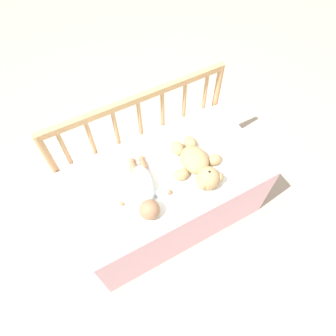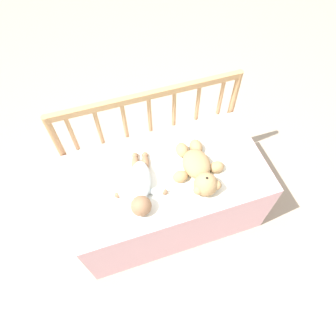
# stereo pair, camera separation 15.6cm
# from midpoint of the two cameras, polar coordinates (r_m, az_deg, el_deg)

# --- Properties ---
(ground_plane) EXTENTS (12.00, 12.00, 0.00)m
(ground_plane) POSITION_cam_midpoint_polar(r_m,az_deg,el_deg) (2.04, -2.31, -8.26)
(ground_plane) COLOR tan
(crib_mattress) EXTENTS (1.08, 0.59, 0.48)m
(crib_mattress) POSITION_cam_midpoint_polar(r_m,az_deg,el_deg) (1.83, -2.56, -5.13)
(crib_mattress) COLOR #EDB7C6
(crib_mattress) RESTS_ON ground_plane
(crib_rail) EXTENTS (1.08, 0.04, 0.78)m
(crib_rail) POSITION_cam_midpoint_polar(r_m,az_deg,el_deg) (1.75, -7.83, 7.75)
(crib_rail) COLOR tan
(crib_rail) RESTS_ON ground_plane
(blanket) EXTENTS (0.80, 0.51, 0.01)m
(blanket) POSITION_cam_midpoint_polar(r_m,az_deg,el_deg) (1.60, -2.88, -1.87)
(blanket) COLOR white
(blanket) RESTS_ON crib_mattress
(teddy_bear) EXTENTS (0.29, 0.37, 0.13)m
(teddy_bear) POSITION_cam_midpoint_polar(r_m,az_deg,el_deg) (1.59, 2.95, 0.45)
(teddy_bear) COLOR tan
(teddy_bear) RESTS_ON crib_mattress
(baby) EXTENTS (0.29, 0.39, 0.10)m
(baby) POSITION_cam_midpoint_polar(r_m,az_deg,el_deg) (1.53, -7.47, -4.29)
(baby) COLOR white
(baby) RESTS_ON crib_mattress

